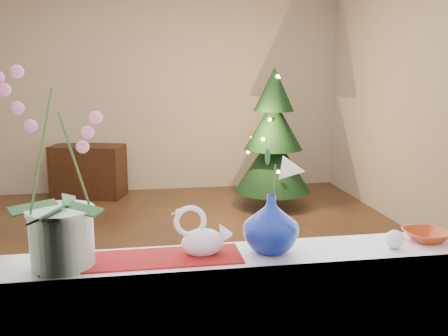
# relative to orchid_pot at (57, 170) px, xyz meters

# --- Properties ---
(ground) EXTENTS (5.00, 5.00, 0.00)m
(ground) POSITION_rel_orchid_pot_xyz_m (0.66, 2.38, -1.26)
(ground) COLOR #361F16
(ground) RESTS_ON ground
(wall_back) EXTENTS (4.50, 0.10, 2.70)m
(wall_back) POSITION_rel_orchid_pot_xyz_m (0.66, 4.88, 0.09)
(wall_back) COLOR beige
(wall_back) RESTS_ON ground
(wall_front) EXTENTS (4.50, 0.10, 2.70)m
(wall_front) POSITION_rel_orchid_pot_xyz_m (0.66, -0.12, 0.09)
(wall_front) COLOR beige
(wall_front) RESTS_ON ground
(wall_right) EXTENTS (0.10, 5.00, 2.70)m
(wall_right) POSITION_rel_orchid_pot_xyz_m (2.91, 2.38, 0.09)
(wall_right) COLOR beige
(wall_right) RESTS_ON ground
(windowsill) EXTENTS (2.20, 0.26, 0.04)m
(windowsill) POSITION_rel_orchid_pot_xyz_m (0.66, 0.01, -0.36)
(windowsill) COLOR white
(windowsill) RESTS_ON window_apron
(window_frame) EXTENTS (2.22, 0.06, 1.60)m
(window_frame) POSITION_rel_orchid_pot_xyz_m (0.66, -0.09, 0.44)
(window_frame) COLOR white
(window_frame) RESTS_ON windowsill
(runner) EXTENTS (0.70, 0.20, 0.01)m
(runner) POSITION_rel_orchid_pot_xyz_m (0.28, 0.01, -0.34)
(runner) COLOR maroon
(runner) RESTS_ON windowsill
(orchid_pot) EXTENTS (0.31, 0.31, 0.69)m
(orchid_pot) POSITION_rel_orchid_pot_xyz_m (0.00, 0.00, 0.00)
(orchid_pot) COLOR silver
(orchid_pot) RESTS_ON windowsill
(swan) EXTENTS (0.22, 0.12, 0.18)m
(swan) POSITION_rel_orchid_pot_xyz_m (0.49, 0.02, -0.25)
(swan) COLOR white
(swan) RESTS_ON windowsill
(blue_vase) EXTENTS (0.32, 0.32, 0.25)m
(blue_vase) POSITION_rel_orchid_pot_xyz_m (0.75, 0.02, -0.22)
(blue_vase) COLOR navy
(blue_vase) RESTS_ON windowsill
(lily) EXTENTS (0.14, 0.08, 0.19)m
(lily) POSITION_rel_orchid_pot_xyz_m (0.75, 0.02, 0.00)
(lily) COLOR beige
(lily) RESTS_ON blue_vase
(paperweight) EXTENTS (0.09, 0.09, 0.07)m
(paperweight) POSITION_rel_orchid_pot_xyz_m (1.22, -0.03, -0.31)
(paperweight) COLOR silver
(paperweight) RESTS_ON windowsill
(amber_dish) EXTENTS (0.16, 0.16, 0.04)m
(amber_dish) POSITION_rel_orchid_pot_xyz_m (1.39, 0.03, -0.32)
(amber_dish) COLOR #9E3010
(amber_dish) RESTS_ON windowsill
(xmas_tree) EXTENTS (0.98, 0.98, 1.61)m
(xmas_tree) POSITION_rel_orchid_pot_xyz_m (1.78, 3.82, -0.46)
(xmas_tree) COLOR black
(xmas_tree) RESTS_ON ground
(side_table) EXTENTS (0.96, 0.67, 0.66)m
(side_table) POSITION_rel_orchid_pot_xyz_m (-0.39, 4.63, -0.94)
(side_table) COLOR black
(side_table) RESTS_ON ground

